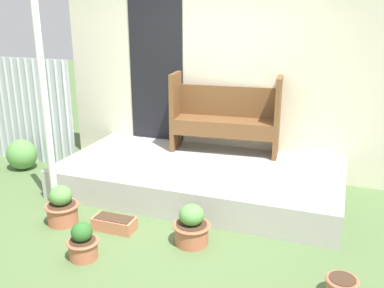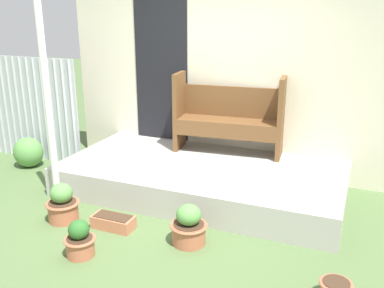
{
  "view_description": "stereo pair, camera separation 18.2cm",
  "coord_description": "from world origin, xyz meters",
  "px_view_note": "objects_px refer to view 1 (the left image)",
  "views": [
    {
      "loc": [
        1.7,
        -3.83,
        2.23
      ],
      "look_at": [
        0.2,
        0.3,
        0.81
      ],
      "focal_mm": 40.0,
      "sensor_mm": 36.0,
      "label": 1
    },
    {
      "loc": [
        1.87,
        -3.77,
        2.23
      ],
      "look_at": [
        0.2,
        0.3,
        0.81
      ],
      "focal_mm": 40.0,
      "sensor_mm": 36.0,
      "label": 2
    }
  ],
  "objects_px": {
    "bench": "(225,114)",
    "flower_pot_left": "(62,207)",
    "flower_pot_right": "(192,227)",
    "flower_pot_far_right": "(342,286)",
    "support_post": "(46,111)",
    "shrub_by_fence": "(22,154)",
    "flower_pot_middle": "(83,243)",
    "planter_box_rect": "(114,223)"
  },
  "relations": [
    {
      "from": "flower_pot_left",
      "to": "planter_box_rect",
      "type": "xyz_separation_m",
      "value": [
        0.59,
        0.06,
        -0.12
      ]
    },
    {
      "from": "flower_pot_right",
      "to": "planter_box_rect",
      "type": "bearing_deg",
      "value": -178.29
    },
    {
      "from": "flower_pot_far_right",
      "to": "flower_pot_middle",
      "type": "bearing_deg",
      "value": -174.22
    },
    {
      "from": "support_post",
      "to": "planter_box_rect",
      "type": "relative_size",
      "value": 5.14
    },
    {
      "from": "flower_pot_left",
      "to": "flower_pot_right",
      "type": "distance_m",
      "value": 1.45
    },
    {
      "from": "flower_pot_left",
      "to": "flower_pot_right",
      "type": "bearing_deg",
      "value": 3.38
    },
    {
      "from": "bench",
      "to": "flower_pot_right",
      "type": "distance_m",
      "value": 1.94
    },
    {
      "from": "support_post",
      "to": "flower_pot_far_right",
      "type": "xyz_separation_m",
      "value": [
        3.18,
        -0.59,
        -1.05
      ]
    },
    {
      "from": "support_post",
      "to": "flower_pot_right",
      "type": "relative_size",
      "value": 5.6
    },
    {
      "from": "support_post",
      "to": "planter_box_rect",
      "type": "height_order",
      "value": "support_post"
    },
    {
      "from": "bench",
      "to": "flower_pot_middle",
      "type": "bearing_deg",
      "value": -110.94
    },
    {
      "from": "flower_pot_far_right",
      "to": "shrub_by_fence",
      "type": "relative_size",
      "value": 0.61
    },
    {
      "from": "support_post",
      "to": "flower_pot_middle",
      "type": "xyz_separation_m",
      "value": [
        0.92,
        -0.81,
        -0.99
      ]
    },
    {
      "from": "shrub_by_fence",
      "to": "flower_pot_right",
      "type": "bearing_deg",
      "value": -19.87
    },
    {
      "from": "bench",
      "to": "flower_pot_left",
      "type": "distance_m",
      "value": 2.37
    },
    {
      "from": "bench",
      "to": "flower_pot_middle",
      "type": "distance_m",
      "value": 2.58
    },
    {
      "from": "flower_pot_left",
      "to": "shrub_by_fence",
      "type": "distance_m",
      "value": 1.91
    },
    {
      "from": "support_post",
      "to": "flower_pot_right",
      "type": "xyz_separation_m",
      "value": [
        1.77,
        -0.23,
        -0.97
      ]
    },
    {
      "from": "flower_pot_right",
      "to": "flower_pot_far_right",
      "type": "height_order",
      "value": "flower_pot_right"
    },
    {
      "from": "flower_pot_right",
      "to": "bench",
      "type": "bearing_deg",
      "value": 95.87
    },
    {
      "from": "shrub_by_fence",
      "to": "flower_pot_left",
      "type": "bearing_deg",
      "value": -37.22
    },
    {
      "from": "flower_pot_right",
      "to": "flower_pot_middle",
      "type": "bearing_deg",
      "value": -145.34
    },
    {
      "from": "support_post",
      "to": "flower_pot_far_right",
      "type": "distance_m",
      "value": 3.4
    },
    {
      "from": "flower_pot_middle",
      "to": "flower_pot_left",
      "type": "bearing_deg",
      "value": 139.65
    },
    {
      "from": "flower_pot_right",
      "to": "shrub_by_fence",
      "type": "xyz_separation_m",
      "value": [
        -2.97,
        1.07,
        0.04
      ]
    },
    {
      "from": "planter_box_rect",
      "to": "shrub_by_fence",
      "type": "height_order",
      "value": "shrub_by_fence"
    },
    {
      "from": "flower_pot_right",
      "to": "flower_pot_far_right",
      "type": "relative_size",
      "value": 1.54
    },
    {
      "from": "flower_pot_left",
      "to": "flower_pot_far_right",
      "type": "height_order",
      "value": "flower_pot_left"
    },
    {
      "from": "support_post",
      "to": "bench",
      "type": "relative_size",
      "value": 1.58
    },
    {
      "from": "bench",
      "to": "flower_pot_right",
      "type": "xyz_separation_m",
      "value": [
        0.19,
        -1.8,
        -0.7
      ]
    },
    {
      "from": "flower_pot_middle",
      "to": "flower_pot_far_right",
      "type": "relative_size",
      "value": 1.35
    },
    {
      "from": "support_post",
      "to": "shrub_by_fence",
      "type": "bearing_deg",
      "value": 144.68
    },
    {
      "from": "support_post",
      "to": "planter_box_rect",
      "type": "bearing_deg",
      "value": -15.24
    },
    {
      "from": "flower_pot_right",
      "to": "flower_pot_far_right",
      "type": "bearing_deg",
      "value": -14.34
    },
    {
      "from": "flower_pot_middle",
      "to": "planter_box_rect",
      "type": "relative_size",
      "value": 0.81
    },
    {
      "from": "flower_pot_right",
      "to": "flower_pot_far_right",
      "type": "xyz_separation_m",
      "value": [
        1.41,
        -0.36,
        -0.08
      ]
    },
    {
      "from": "flower_pot_right",
      "to": "planter_box_rect",
      "type": "xyz_separation_m",
      "value": [
        -0.85,
        -0.03,
        -0.11
      ]
    },
    {
      "from": "bench",
      "to": "planter_box_rect",
      "type": "distance_m",
      "value": 2.11
    },
    {
      "from": "support_post",
      "to": "flower_pot_far_right",
      "type": "height_order",
      "value": "support_post"
    },
    {
      "from": "flower_pot_right",
      "to": "planter_box_rect",
      "type": "height_order",
      "value": "flower_pot_right"
    },
    {
      "from": "flower_pot_middle",
      "to": "shrub_by_fence",
      "type": "relative_size",
      "value": 0.83
    },
    {
      "from": "flower_pot_middle",
      "to": "flower_pot_far_right",
      "type": "xyz_separation_m",
      "value": [
        2.26,
        0.23,
        -0.06
      ]
    }
  ]
}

